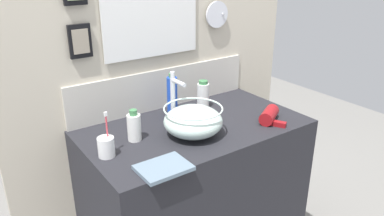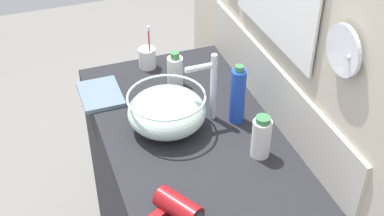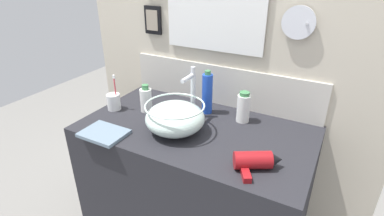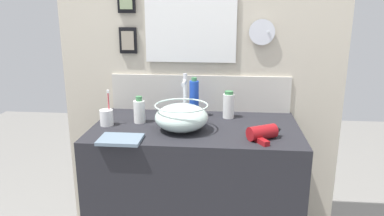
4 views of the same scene
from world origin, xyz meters
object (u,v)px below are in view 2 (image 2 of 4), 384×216
glass_bowl_sink (167,111)px  toothbrush_cup (147,58)px  spray_bottle (238,95)px  hair_drier (181,210)px  lotion_bottle (175,71)px  shampoo_bottle (261,137)px  faucet (210,83)px  hand_towel (100,94)px

glass_bowl_sink → toothbrush_cup: (-0.41, 0.04, -0.03)m
spray_bottle → glass_bowl_sink: bearing=-99.8°
hair_drier → lotion_bottle: 0.69m
hair_drier → shampoo_bottle: shampoo_bottle is taller
spray_bottle → shampoo_bottle: size_ratio=1.48×
spray_bottle → shampoo_bottle: spray_bottle is taller
glass_bowl_sink → toothbrush_cup: 0.42m
toothbrush_cup → shampoo_bottle: (0.65, 0.20, 0.03)m
glass_bowl_sink → hair_drier: glass_bowl_sink is taller
hair_drier → toothbrush_cup: 0.84m
toothbrush_cup → lotion_bottle: size_ratio=1.32×
faucet → shampoo_bottle: bearing=19.7°
hair_drier → hand_towel: hair_drier is taller
spray_bottle → hand_towel: (-0.31, -0.43, -0.10)m
hair_drier → lotion_bottle: size_ratio=1.30×
glass_bowl_sink → spray_bottle: 0.25m
glass_bowl_sink → shampoo_bottle: size_ratio=1.76×
faucet → hand_towel: bearing=-128.2°
glass_bowl_sink → faucet: (-0.00, 0.16, 0.08)m
glass_bowl_sink → lotion_bottle: size_ratio=1.86×
hand_towel → lotion_bottle: bearing=85.2°
shampoo_bottle → glass_bowl_sink: bearing=-134.2°
faucet → spray_bottle: size_ratio=1.15×
faucet → hand_towel: size_ratio=1.31×
glass_bowl_sink → shampoo_bottle: (0.24, 0.25, 0.00)m
toothbrush_cup → spray_bottle: (0.45, 0.20, 0.06)m
spray_bottle → shampoo_bottle: bearing=-0.2°
faucet → toothbrush_cup: size_ratio=1.37×
glass_bowl_sink → faucet: faucet is taller
toothbrush_cup → hand_towel: toothbrush_cup is taller
glass_bowl_sink → hair_drier: bearing=-12.1°
toothbrush_cup → spray_bottle: size_ratio=0.84×
glass_bowl_sink → lotion_bottle: 0.27m
lotion_bottle → hand_towel: size_ratio=0.73×
lotion_bottle → glass_bowl_sink: bearing=-24.4°
glass_bowl_sink → faucet: bearing=90.0°
faucet → toothbrush_cup: (-0.41, -0.12, -0.11)m
lotion_bottle → hand_towel: bearing=-94.8°
shampoo_bottle → hair_drier: bearing=-62.5°
faucet → lotion_bottle: faucet is taller
hair_drier → glass_bowl_sink: bearing=167.9°
shampoo_bottle → hand_towel: 0.67m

